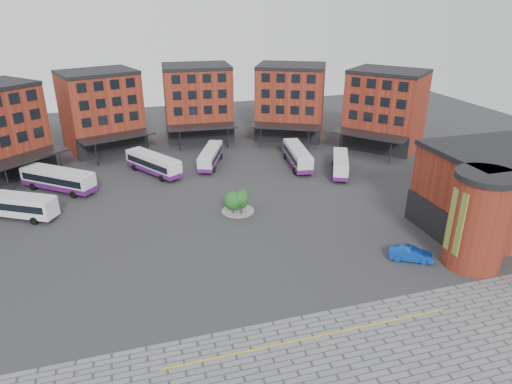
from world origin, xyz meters
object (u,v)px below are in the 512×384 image
object	(u,v)px
tree_island	(238,201)
bus_b	(58,179)
bus_f	(340,164)
bus_e	(297,156)
bus_c	(153,164)
bus_a	(14,204)
blue_car	(411,254)
bus_d	(211,156)

from	to	relation	value
tree_island	bus_b	size ratio (longest dim) A/B	0.39
tree_island	bus_f	distance (m)	22.21
bus_e	bus_f	distance (m)	7.63
bus_c	bus_e	world-z (taller)	bus_e
tree_island	bus_a	distance (m)	29.26
bus_e	blue_car	bearing A→B (deg)	-80.43
bus_d	bus_b	bearing A→B (deg)	-146.84
bus_c	bus_a	bearing A→B (deg)	179.09
bus_d	bus_c	bearing A→B (deg)	-149.62
bus_b	blue_car	distance (m)	50.52
bus_e	bus_f	xyz separation A→B (m)	(5.48, -5.31, -0.21)
bus_e	blue_car	size ratio (longest dim) A/B	2.54
bus_a	bus_e	distance (m)	43.57
tree_island	bus_c	world-z (taller)	tree_island
bus_e	blue_car	world-z (taller)	bus_e
tree_island	bus_b	world-z (taller)	bus_b
bus_f	blue_car	bearing A→B (deg)	-74.38
blue_car	tree_island	bearing A→B (deg)	71.37
bus_d	bus_f	distance (m)	21.96
tree_island	bus_b	distance (m)	28.09
bus_d	bus_f	size ratio (longest dim) A/B	1.04
bus_a	bus_b	world-z (taller)	bus_b
bus_a	bus_e	size ratio (longest dim) A/B	0.95
tree_island	bus_c	size ratio (longest dim) A/B	0.39
bus_c	bus_f	world-z (taller)	bus_c
bus_b	blue_car	world-z (taller)	bus_b
bus_f	bus_e	bearing A→B (deg)	161.27
tree_island	bus_d	world-z (taller)	tree_island
bus_d	bus_e	bearing A→B (deg)	4.94
bus_b	blue_car	size ratio (longest dim) A/B	2.39
tree_island	blue_car	size ratio (longest dim) A/B	0.94
bus_a	bus_c	xyz separation A→B (m)	(18.87, 11.12, -0.15)
tree_island	blue_car	distance (m)	22.91
bus_a	bus_f	world-z (taller)	bus_a
bus_a	bus_d	size ratio (longest dim) A/B	1.05
bus_a	bus_f	size ratio (longest dim) A/B	1.09
bus_a	bus_f	distance (m)	48.39
bus_e	bus_f	size ratio (longest dim) A/B	1.15
bus_f	bus_b	bearing A→B (deg)	-161.50
bus_b	tree_island	bearing A→B (deg)	-83.38
bus_a	bus_c	bearing A→B (deg)	-29.66
bus_a	blue_car	bearing A→B (deg)	-89.00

